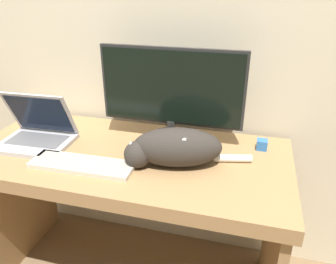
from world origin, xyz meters
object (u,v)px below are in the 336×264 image
monitor (171,94)px  laptop (37,134)px  cat (174,147)px  external_keyboard (82,165)px

monitor → laptop: size_ratio=2.01×
monitor → cat: monitor is taller
monitor → laptop: monitor is taller
external_keyboard → cat: (0.36, 0.12, 0.07)m
monitor → external_keyboard: bearing=-130.9°
monitor → external_keyboard: 0.49m
monitor → cat: (0.07, -0.22, -0.15)m
cat → laptop: bearing=164.7°
laptop → external_keyboard: laptop is taller
monitor → external_keyboard: size_ratio=1.51×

